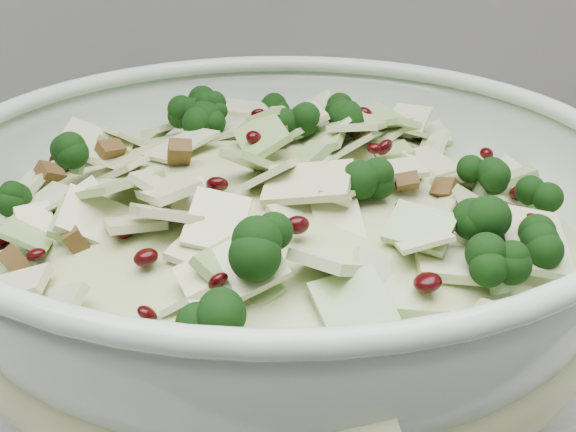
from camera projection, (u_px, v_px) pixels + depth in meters
name	position (u px, v px, depth m)	size (l,w,h in m)	color
mixing_bowl	(281.00, 261.00, 0.50)	(0.48, 0.48, 0.17)	beige
salad	(281.00, 222.00, 0.49)	(0.50, 0.50, 0.17)	#C3CF8E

